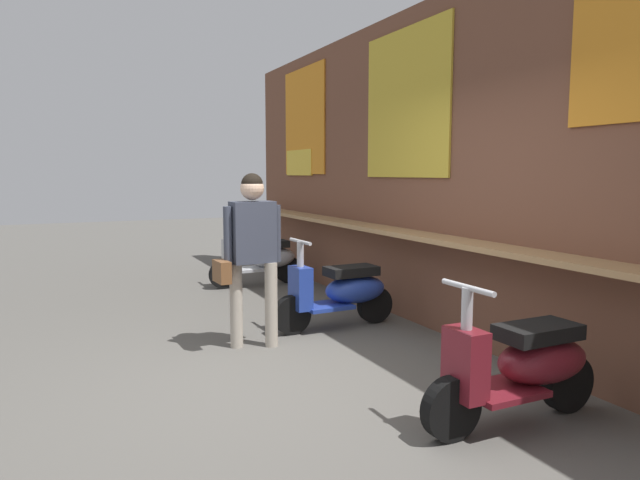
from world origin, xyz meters
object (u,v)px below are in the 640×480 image
Objects in this scene: scooter_silver at (262,259)px; scooter_maroon at (523,365)px; scooter_blue at (342,291)px; shopper_browsing at (251,243)px.

scooter_silver and scooter_maroon have the same top height.
scooter_maroon is (5.13, 0.00, 0.00)m from scooter_silver.
shopper_browsing reaches higher than scooter_blue.
scooter_blue is 2.58m from scooter_maroon.
scooter_silver is 1.00× the size of scooter_blue.
shopper_browsing is at bearing 68.26° from scooter_silver.
scooter_maroon is (2.58, 0.00, 0.00)m from scooter_blue.
shopper_browsing is (2.80, -1.08, 0.60)m from scooter_silver.
scooter_maroon is at bearing 89.36° from scooter_silver.
shopper_browsing is (0.25, -1.08, 0.60)m from scooter_blue.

